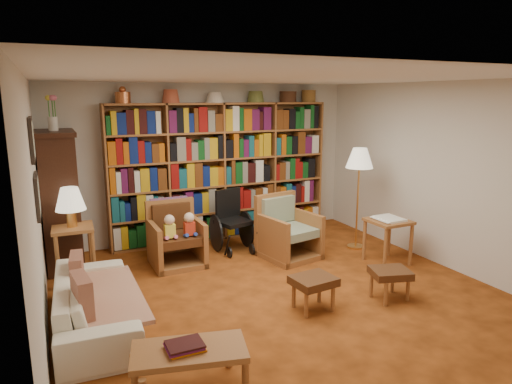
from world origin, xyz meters
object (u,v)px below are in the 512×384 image
wheelchair (231,222)px  footstool_a (313,283)px  coffee_table (189,354)px  armchair_leather (175,238)px  side_table_papers (388,227)px  footstool_b (390,275)px  floor_lamp (359,162)px  sofa (95,303)px  armchair_sage (286,233)px  side_table_lamp (74,240)px

wheelchair → footstool_a: wheelchair is taller
footstool_a → coffee_table: bearing=-153.9°
armchair_leather → side_table_papers: 2.98m
footstool_a → footstool_b: size_ratio=0.95×
floor_lamp → footstool_b: (-0.78, -1.66, -1.04)m
wheelchair → coffee_table: bearing=-117.2°
footstool_a → sofa: bearing=165.4°
wheelchair → floor_lamp: 2.13m
sofa → coffee_table: size_ratio=1.90×
sofa → armchair_sage: size_ratio=2.06×
floor_lamp → footstool_a: (-1.72, -1.52, -1.02)m
armchair_leather → footstool_a: bearing=-64.3°
armchair_leather → footstool_b: 2.92m
floor_lamp → side_table_papers: size_ratio=2.37×
armchair_sage → coffee_table: (-2.20, -2.46, -0.02)m
footstool_a → footstool_b: bearing=-8.4°
side_table_lamp → side_table_papers: 4.17m
side_table_lamp → footstool_b: bearing=-32.7°
side_table_papers → footstool_a: side_table_papers is taller
side_table_lamp → coffee_table: bearing=-76.3°
footstool_b → coffee_table: coffee_table is taller
armchair_leather → floor_lamp: 2.92m
wheelchair → coffee_table: 3.46m
footstool_a → footstool_b: 0.95m
armchair_leather → wheelchair: 0.96m
side_table_papers → armchair_sage: bearing=143.4°
armchair_leather → coffee_table: 2.93m
armchair_leather → armchair_sage: size_ratio=0.98×
armchair_leather → armchair_sage: armchair_sage is taller
armchair_sage → floor_lamp: floor_lamp is taller
side_table_papers → coffee_table: 3.72m
side_table_papers → coffee_table: side_table_papers is taller
floor_lamp → footstool_b: 2.11m
sofa → wheelchair: size_ratio=2.02×
armchair_leather → wheelchair: (0.94, 0.22, 0.05)m
sofa → footstool_b: (3.15, -0.71, 0.02)m
side_table_lamp → footstool_b: size_ratio=1.40×
sofa → footstool_a: sofa is taller
armchair_leather → footstool_a: armchair_leather is taller
sofa → floor_lamp: floor_lamp is taller
sofa → footstool_b: sofa is taller
side_table_lamp → footstool_b: side_table_lamp is taller
side_table_lamp → wheelchair: wheelchair is taller
sofa → side_table_papers: (3.92, 0.24, 0.25)m
side_table_lamp → footstool_b: 3.87m
sofa → armchair_leather: armchair_leather is taller
sofa → side_table_papers: side_table_papers is taller
side_table_papers → footstool_b: side_table_papers is taller
floor_lamp → coffee_table: (-3.35, -2.32, -1.01)m
armchair_sage → side_table_papers: size_ratio=1.38×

